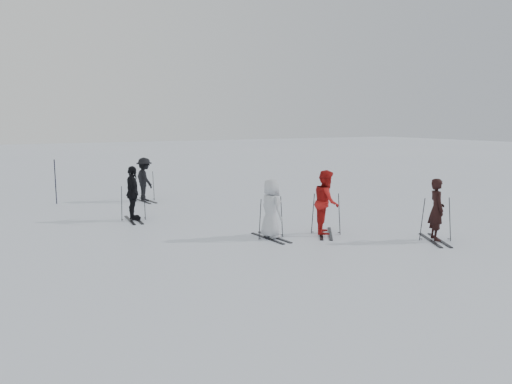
# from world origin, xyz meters

# --- Properties ---
(ground) EXTENTS (120.00, 120.00, 0.00)m
(ground) POSITION_xyz_m (0.00, 0.00, 0.00)
(ground) COLOR silver
(ground) RESTS_ON ground
(skier_near_dark) EXTENTS (0.63, 0.71, 1.64)m
(skier_near_dark) POSITION_xyz_m (3.17, -3.18, 0.82)
(skier_near_dark) COLOR black
(skier_near_dark) RESTS_ON ground
(skier_red) EXTENTS (1.05, 1.10, 1.78)m
(skier_red) POSITION_xyz_m (1.07, -1.15, 0.89)
(skier_red) COLOR #AD1513
(skier_red) RESTS_ON ground
(skier_grey) EXTENTS (0.56, 0.81, 1.59)m
(skier_grey) POSITION_xyz_m (-0.54, -0.84, 0.79)
(skier_grey) COLOR #B5B8BF
(skier_grey) RESTS_ON ground
(skier_uphill_left) EXTENTS (0.49, 1.03, 1.72)m
(skier_uphill_left) POSITION_xyz_m (-3.18, 3.37, 0.86)
(skier_uphill_left) COLOR black
(skier_uphill_left) RESTS_ON ground
(skier_uphill_far) EXTENTS (0.75, 1.16, 1.69)m
(skier_uphill_far) POSITION_xyz_m (-1.76, 6.97, 0.85)
(skier_uphill_far) COLOR black
(skier_uphill_far) RESTS_ON ground
(skis_near_dark) EXTENTS (1.87, 1.55, 1.20)m
(skis_near_dark) POSITION_xyz_m (3.17, -3.18, 0.60)
(skis_near_dark) COLOR black
(skis_near_dark) RESTS_ON ground
(skis_red) EXTENTS (1.85, 1.65, 1.20)m
(skis_red) POSITION_xyz_m (1.07, -1.15, 0.60)
(skis_red) COLOR black
(skis_red) RESTS_ON ground
(skis_grey) EXTENTS (1.64, 0.95, 1.16)m
(skis_grey) POSITION_xyz_m (-0.54, -0.84, 0.58)
(skis_grey) COLOR black
(skis_grey) RESTS_ON ground
(skis_uphill_left) EXTENTS (1.66, 0.97, 1.17)m
(skis_uphill_left) POSITION_xyz_m (-3.18, 3.37, 0.59)
(skis_uphill_left) COLOR black
(skis_uphill_left) RESTS_ON ground
(skis_uphill_far) EXTENTS (1.73, 1.05, 1.20)m
(skis_uphill_far) POSITION_xyz_m (-1.76, 6.97, 0.60)
(skis_uphill_far) COLOR black
(skis_uphill_far) RESTS_ON ground
(piste_marker) EXTENTS (0.04, 0.04, 1.70)m
(piste_marker) POSITION_xyz_m (-4.94, 7.92, 0.85)
(piste_marker) COLOR black
(piste_marker) RESTS_ON ground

